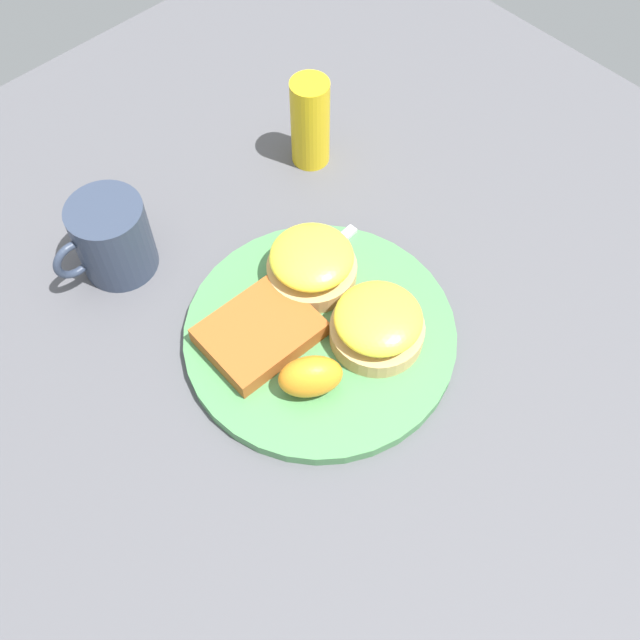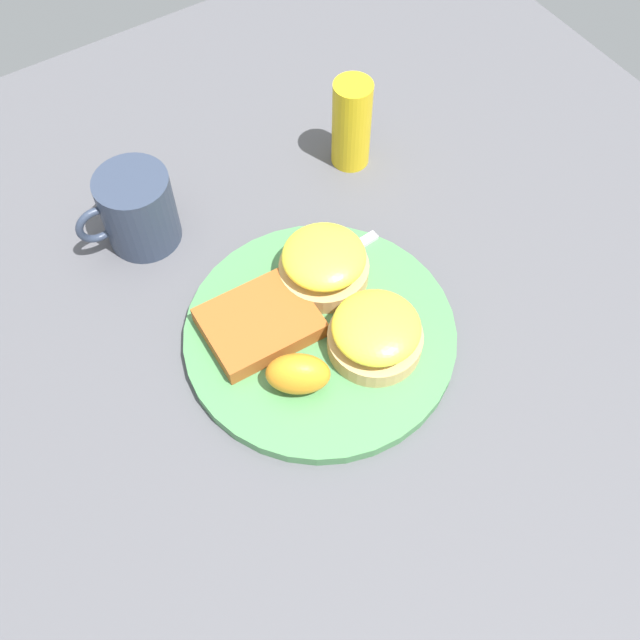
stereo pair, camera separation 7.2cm
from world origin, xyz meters
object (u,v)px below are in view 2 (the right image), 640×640
Objects in this scene: cup at (137,210)px; condiment_bottle at (352,124)px; fork at (291,285)px; hashbrown_patty at (260,322)px; sandwich_benedict_right at (324,263)px; orange_wedge at (298,374)px; sandwich_benedict_left at (376,333)px.

cup is 0.98× the size of condiment_bottle.
fork is at bearing 38.83° from condiment_bottle.
cup is at bearing -76.34° from hashbrown_patty.
orange_wedge is (0.09, 0.09, -0.00)m from sandwich_benedict_right.
orange_wedge is 0.56× the size of cup.
sandwich_benedict_right is 0.09m from hashbrown_patty.
fork is 0.18m from cup.
orange_wedge is 0.55× the size of condiment_bottle.
fork is at bearing -72.92° from sandwich_benedict_left.
cup reaches higher than sandwich_benedict_left.
sandwich_benedict_left reaches higher than fork.
cup reaches higher than orange_wedge.
cup is (0.13, -0.26, 0.01)m from sandwich_benedict_left.
condiment_bottle is (-0.13, -0.23, 0.02)m from sandwich_benedict_left.
sandwich_benedict_left is 0.47× the size of fork.
condiment_bottle is at bearing 174.46° from cup.
fork is at bearing 121.77° from cup.
hashbrown_patty is at bearing 27.07° from fork.
sandwich_benedict_left is 1.00× the size of sandwich_benedict_right.
cup reaches higher than sandwich_benedict_right.
cup is (0.04, -0.25, 0.01)m from orange_wedge.
sandwich_benedict_left is at bearing 177.88° from orange_wedge.
sandwich_benedict_right reaches higher than fork.
sandwich_benedict_left is 0.84× the size of condiment_bottle.
sandwich_benedict_right reaches higher than hashbrown_patty.
fork is (-0.05, -0.10, -0.02)m from orange_wedge.
condiment_bottle is (-0.25, 0.02, 0.01)m from cup.
sandwich_benedict_left is 0.11m from hashbrown_patty.
fork is 1.83× the size of cup.
hashbrown_patty is 0.98× the size of condiment_bottle.
condiment_bottle reaches higher than fork.
sandwich_benedict_left is at bearing 136.93° from hashbrown_patty.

